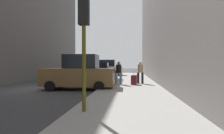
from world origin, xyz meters
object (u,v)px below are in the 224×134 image
object	(u,v)px
parked_bronze_suv	(79,74)
traffic_light	(84,28)
rolling_suitcase	(134,80)
pedestrian_in_tan_coat	(140,71)
parked_gray_coupe	(97,72)
pedestrian_in_jeans	(119,71)
fire_hydrant	(112,78)
parked_white_van	(106,69)

from	to	relation	value
parked_bronze_suv	traffic_light	distance (m)	6.21
rolling_suitcase	pedestrian_in_tan_coat	bearing A→B (deg)	54.81
traffic_light	parked_gray_coupe	bearing A→B (deg)	99.01
parked_gray_coupe	pedestrian_in_jeans	distance (m)	4.77
pedestrian_in_tan_coat	pedestrian_in_jeans	distance (m)	1.75
parked_gray_coupe	fire_hydrant	world-z (taller)	parked_gray_coupe
parked_gray_coupe	pedestrian_in_tan_coat	world-z (taller)	pedestrian_in_tan_coat
pedestrian_in_jeans	parked_white_van	bearing A→B (deg)	102.65
parked_white_van	rolling_suitcase	xyz separation A→B (m)	(3.56, -10.92, -0.54)
parked_bronze_suv	pedestrian_in_tan_coat	world-z (taller)	parked_bronze_suv
fire_hydrant	rolling_suitcase	xyz separation A→B (m)	(1.76, -1.34, -0.01)
fire_hydrant	parked_gray_coupe	bearing A→B (deg)	122.45
traffic_light	fire_hydrant	bearing A→B (deg)	90.32
pedestrian_in_jeans	rolling_suitcase	bearing A→B (deg)	-4.04
parked_bronze_suv	pedestrian_in_tan_coat	xyz separation A→B (m)	(4.06, 2.56, 0.07)
pedestrian_in_jeans	fire_hydrant	bearing A→B (deg)	116.57
parked_white_van	fire_hydrant	size ratio (longest dim) A/B	6.55
parked_bronze_suv	pedestrian_in_jeans	world-z (taller)	parked_bronze_suv
parked_white_van	pedestrian_in_tan_coat	world-z (taller)	parked_white_van
parked_bronze_suv	traffic_light	size ratio (longest dim) A/B	1.29
fire_hydrant	traffic_light	size ratio (longest dim) A/B	0.20
pedestrian_in_tan_coat	pedestrian_in_jeans	size ratio (longest dim) A/B	1.00
parked_white_van	rolling_suitcase	size ratio (longest dim) A/B	4.43
parked_white_van	fire_hydrant	world-z (taller)	parked_white_van
rolling_suitcase	fire_hydrant	bearing A→B (deg)	142.79
traffic_light	rolling_suitcase	xyz separation A→B (m)	(1.71, 7.52, -2.27)
rolling_suitcase	traffic_light	bearing A→B (deg)	-102.80
fire_hydrant	pedestrian_in_jeans	distance (m)	1.53
pedestrian_in_jeans	pedestrian_in_tan_coat	bearing A→B (deg)	21.14
parked_gray_coupe	traffic_light	distance (m)	11.99
parked_gray_coupe	parked_white_van	size ratio (longest dim) A/B	0.92
pedestrian_in_tan_coat	fire_hydrant	bearing A→B (deg)	164.54
parked_bronze_suv	pedestrian_in_tan_coat	distance (m)	4.80
parked_bronze_suv	parked_gray_coupe	bearing A→B (deg)	90.00
traffic_light	rolling_suitcase	size ratio (longest dim) A/B	3.46
parked_white_van	parked_bronze_suv	bearing A→B (deg)	-90.00
pedestrian_in_tan_coat	rolling_suitcase	xyz separation A→B (m)	(-0.50, -0.71, -0.61)
pedestrian_in_tan_coat	rolling_suitcase	size ratio (longest dim) A/B	1.64
pedestrian_in_jeans	rolling_suitcase	xyz separation A→B (m)	(1.13, -0.08, -0.61)
pedestrian_in_tan_coat	rolling_suitcase	distance (m)	1.06
parked_gray_coupe	pedestrian_in_tan_coat	xyz separation A→B (m)	(4.06, -3.46, 0.26)
parked_gray_coupe	parked_white_van	world-z (taller)	parked_white_van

